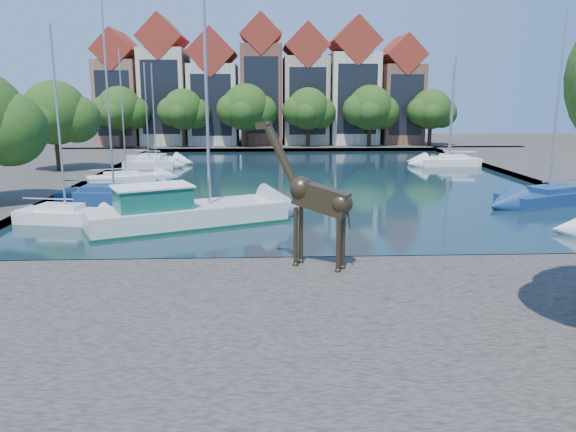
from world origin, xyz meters
name	(u,v)px	position (x,y,z in m)	size (l,w,h in m)	color
ground	(355,267)	(0.00, 0.00, 0.00)	(160.00, 160.00, 0.00)	#38332B
water_basin	(309,181)	(0.00, 24.00, 0.04)	(38.00, 50.00, 0.08)	black
near_quay	(392,329)	(0.00, -7.00, 0.25)	(50.00, 14.00, 0.50)	#524D47
far_quay	(291,145)	(0.00, 56.00, 0.25)	(60.00, 16.00, 0.50)	#524D47
left_quay	(6,180)	(-25.00, 24.00, 0.25)	(14.00, 52.00, 0.50)	#524D47
townhouse_west_end	(121,93)	(-23.00, 55.99, 7.36)	(5.44, 9.18, 14.93)	#8D634D
townhouse_west_mid	(165,86)	(-17.00, 55.99, 8.23)	(5.94, 9.18, 16.79)	beige
townhouse_west_inner	(214,93)	(-10.50, 55.99, 7.35)	(6.43, 9.18, 15.15)	beige
townhouse_center	(261,85)	(-4.00, 55.99, 8.36)	(5.44, 9.18, 16.93)	brown
townhouse_east_inner	(305,90)	(2.00, 55.99, 7.73)	(5.94, 9.18, 15.79)	tan
townhouse_east_mid	(352,87)	(8.50, 55.99, 8.10)	(6.43, 9.18, 16.65)	beige
townhouse_east_end	(399,94)	(15.00, 55.99, 7.11)	(5.44, 9.18, 14.43)	brown
far_tree_far_west	(120,110)	(-21.90, 50.49, 5.18)	(7.28, 5.60, 7.68)	#332114
far_tree_west	(184,111)	(-13.91, 50.49, 5.08)	(6.76, 5.20, 7.36)	#332114
far_tree_mid_west	(247,109)	(-5.89, 50.49, 5.29)	(7.80, 6.00, 8.00)	#332114
far_tree_mid_east	(309,110)	(2.10, 50.49, 5.13)	(7.02, 5.40, 7.52)	#332114
far_tree_east	(371,109)	(10.11, 50.49, 5.24)	(7.54, 5.80, 7.84)	#332114
far_tree_far_east	(432,110)	(18.09, 50.49, 5.08)	(6.76, 5.20, 7.36)	#332114
side_tree_left_far	(56,115)	(-21.90, 27.99, 5.38)	(7.28, 5.60, 7.88)	#332114
giraffe_statue	(314,197)	(-1.90, -1.35, 3.29)	(3.68, 2.25, 5.68)	#352B1A
motorsailer	(182,210)	(-8.33, 7.60, 1.00)	(11.09, 7.29, 11.92)	silver
sailboat_left_a	(66,212)	(-15.00, 8.82, 0.66)	(5.72, 2.87, 10.76)	silver
sailboat_left_b	(114,193)	(-13.90, 15.05, 0.70)	(7.34, 3.00, 13.46)	navy
sailboat_left_c	(126,177)	(-15.00, 23.20, 0.59)	(6.38, 4.36, 10.54)	white
sailboat_left_d	(149,162)	(-15.00, 32.56, 0.63)	(4.89, 1.73, 10.02)	silver
sailboat_left_e	(156,158)	(-15.00, 36.14, 0.63)	(6.14, 3.74, 10.11)	silver
sailboat_right_b	(549,194)	(15.00, 13.06, 0.70)	(7.70, 5.33, 12.28)	navy
sailboat_right_c	(450,160)	(15.00, 33.11, 0.65)	(6.28, 2.64, 10.73)	white
sailboat_right_d	(448,159)	(15.00, 33.56, 0.68)	(6.12, 3.58, 10.02)	silver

